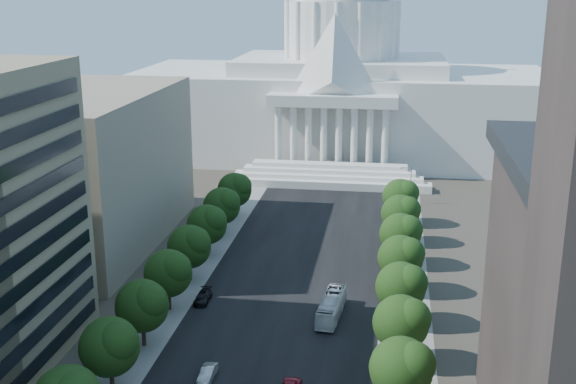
% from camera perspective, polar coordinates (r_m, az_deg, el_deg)
% --- Properties ---
extents(road_asphalt, '(30.00, 260.00, 0.01)m').
position_cam_1_polar(road_asphalt, '(129.77, 0.74, -6.38)').
color(road_asphalt, black).
rests_on(road_asphalt, ground).
extents(sidewalk_left, '(8.00, 260.00, 0.02)m').
position_cam_1_polar(sidewalk_left, '(133.44, -7.42, -5.87)').
color(sidewalk_left, gray).
rests_on(sidewalk_left, ground).
extents(sidewalk_right, '(8.00, 260.00, 0.02)m').
position_cam_1_polar(sidewalk_right, '(128.83, 9.20, -6.77)').
color(sidewalk_right, gray).
rests_on(sidewalk_right, ground).
extents(capitol, '(120.00, 56.00, 73.00)m').
position_cam_1_polar(capitol, '(216.35, 4.16, 8.21)').
color(capitol, white).
rests_on(capitol, ground).
extents(office_block_left_far, '(38.00, 52.00, 30.00)m').
position_cam_1_polar(office_block_left_far, '(147.92, -17.46, 1.82)').
color(office_block_left_far, gray).
rests_on(office_block_left_far, ground).
extents(tree_l_d, '(7.79, 7.60, 9.97)m').
position_cam_1_polar(tree_l_d, '(94.17, -13.79, -11.70)').
color(tree_l_d, '#33261C').
rests_on(tree_l_d, ground).
extents(tree_l_e, '(7.79, 7.60, 9.97)m').
position_cam_1_polar(tree_l_e, '(104.17, -11.33, -8.73)').
color(tree_l_e, '#33261C').
rests_on(tree_l_e, ground).
extents(tree_l_f, '(7.79, 7.60, 9.97)m').
position_cam_1_polar(tree_l_f, '(114.55, -9.34, -6.27)').
color(tree_l_f, '#33261C').
rests_on(tree_l_f, ground).
extents(tree_l_g, '(7.79, 7.60, 9.97)m').
position_cam_1_polar(tree_l_g, '(125.22, -7.69, -4.22)').
color(tree_l_g, '#33261C').
rests_on(tree_l_g, ground).
extents(tree_l_h, '(7.79, 7.60, 9.97)m').
position_cam_1_polar(tree_l_h, '(136.12, -6.32, -2.49)').
color(tree_l_h, '#33261C').
rests_on(tree_l_h, ground).
extents(tree_l_i, '(7.79, 7.60, 9.97)m').
position_cam_1_polar(tree_l_i, '(147.18, -5.15, -1.01)').
color(tree_l_i, '#33261C').
rests_on(tree_l_i, ground).
extents(tree_l_j, '(7.79, 7.60, 9.97)m').
position_cam_1_polar(tree_l_j, '(158.39, -4.15, 0.25)').
color(tree_l_j, '#33261C').
rests_on(tree_l_j, ground).
extents(tree_r_d, '(7.79, 7.60, 9.97)m').
position_cam_1_polar(tree_r_d, '(88.02, 9.16, -13.51)').
color(tree_r_d, '#33261C').
rests_on(tree_r_d, ground).
extents(tree_r_e, '(7.79, 7.60, 9.97)m').
position_cam_1_polar(tree_r_e, '(98.65, 9.11, -10.08)').
color(tree_r_e, '#33261C').
rests_on(tree_r_e, ground).
extents(tree_r_f, '(7.79, 7.60, 9.97)m').
position_cam_1_polar(tree_r_f, '(109.55, 9.07, -7.33)').
color(tree_r_f, '#33261C').
rests_on(tree_r_f, ground).
extents(tree_r_g, '(7.79, 7.60, 9.97)m').
position_cam_1_polar(tree_r_g, '(120.67, 9.04, -5.07)').
color(tree_r_g, '#33261C').
rests_on(tree_r_g, ground).
extents(tree_r_h, '(7.79, 7.60, 9.97)m').
position_cam_1_polar(tree_r_h, '(131.94, 9.02, -3.20)').
color(tree_r_h, '#33261C').
rests_on(tree_r_h, ground).
extents(tree_r_i, '(7.79, 7.60, 9.97)m').
position_cam_1_polar(tree_r_i, '(143.33, 9.00, -1.63)').
color(tree_r_i, '#33261C').
rests_on(tree_r_i, ground).
extents(tree_r_j, '(7.79, 7.60, 9.97)m').
position_cam_1_polar(tree_r_j, '(154.81, 8.98, -0.28)').
color(tree_r_j, '#33261C').
rests_on(tree_r_j, ground).
extents(streetlight_c, '(2.61, 0.44, 9.00)m').
position_cam_1_polar(streetlight_c, '(99.15, 10.02, -10.39)').
color(streetlight_c, gray).
rests_on(streetlight_c, ground).
extents(streetlight_d, '(2.61, 0.44, 9.00)m').
position_cam_1_polar(streetlight_d, '(122.05, 9.77, -5.18)').
color(streetlight_d, gray).
rests_on(streetlight_d, ground).
extents(streetlight_e, '(2.61, 0.44, 9.00)m').
position_cam_1_polar(streetlight_e, '(145.65, 9.60, -1.63)').
color(streetlight_e, gray).
rests_on(streetlight_e, ground).
extents(streetlight_f, '(2.61, 0.44, 9.00)m').
position_cam_1_polar(streetlight_f, '(169.64, 9.48, 0.92)').
color(streetlight_f, gray).
rests_on(streetlight_f, ground).
extents(car_silver, '(1.83, 4.88, 1.59)m').
position_cam_1_polar(car_silver, '(97.52, -6.37, -14.07)').
color(car_silver, '#B1B5B9').
rests_on(car_silver, ground).
extents(car_dark_b, '(2.28, 5.45, 1.57)m').
position_cam_1_polar(car_dark_b, '(118.96, -6.74, -8.26)').
color(car_dark_b, black).
rests_on(car_dark_b, ground).
extents(city_bus, '(3.89, 12.31, 3.37)m').
position_cam_1_polar(city_bus, '(112.93, 3.44, -9.05)').
color(city_bus, silver).
rests_on(city_bus, ground).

